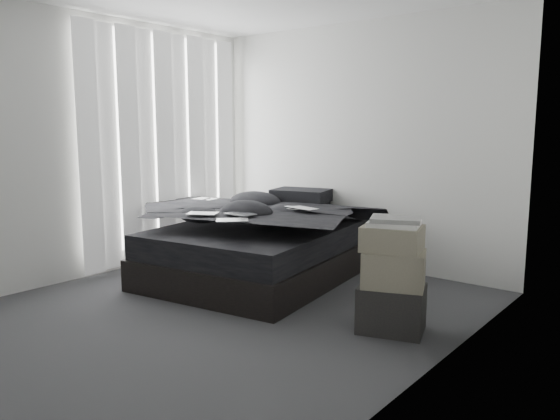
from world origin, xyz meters
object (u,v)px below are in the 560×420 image
Objects in this scene: bed at (260,262)px; laptop at (298,201)px; side_stand at (206,228)px; box_lower at (391,308)px.

bed is 0.76m from laptop.
side_stand is 1.43× the size of box_lower.
laptop is (0.39, 0.11, 0.65)m from bed.
box_lower is at bearing -15.49° from side_stand.
bed is at bearing -154.50° from laptop.
bed is 6.24× the size of laptop.
side_stand is 2.92m from box_lower.
bed is 3.24× the size of side_stand.
laptop is 0.52× the size of side_stand.
laptop reaches higher than side_stand.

